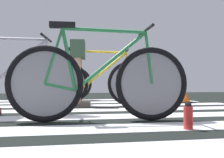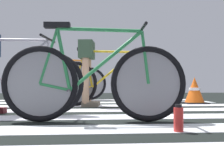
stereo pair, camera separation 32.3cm
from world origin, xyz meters
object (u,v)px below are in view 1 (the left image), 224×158
at_px(bicycle_3_of_4, 98,82).
at_px(traffic_cone, 180,91).
at_px(water_bottle, 188,117).
at_px(cyclist_3_of_4, 78,64).
at_px(bicycle_4_of_4, 52,82).
at_px(cyclist_4_of_4, 36,71).
at_px(bicycle_1_of_4, 99,81).
at_px(bicycle_2_of_4, 6,81).

relative_size(bicycle_3_of_4, traffic_cone, 3.63).
bearing_deg(water_bottle, cyclist_3_of_4, 106.28).
relative_size(bicycle_3_of_4, water_bottle, 8.40).
xyz_separation_m(bicycle_4_of_4, cyclist_4_of_4, (-0.31, -0.02, 0.24)).
bearing_deg(bicycle_1_of_4, bicycle_2_of_4, 147.56).
distance_m(bicycle_3_of_4, water_bottle, 2.42).
bearing_deg(bicycle_1_of_4, water_bottle, -40.70).
bearing_deg(traffic_cone, bicycle_4_of_4, 153.39).
bearing_deg(bicycle_1_of_4, bicycle_4_of_4, 102.02).
bearing_deg(bicycle_4_of_4, bicycle_3_of_4, -69.20).
height_order(bicycle_2_of_4, bicycle_3_of_4, same).
xyz_separation_m(bicycle_2_of_4, cyclist_3_of_4, (0.88, 1.14, 0.29)).
bearing_deg(bicycle_4_of_4, cyclist_4_of_4, -180.00).
distance_m(bicycle_2_of_4, bicycle_3_of_4, 1.62).
bearing_deg(cyclist_4_of_4, water_bottle, -74.13).
height_order(bicycle_1_of_4, cyclist_4_of_4, cyclist_4_of_4).
height_order(bicycle_3_of_4, bicycle_4_of_4, same).
height_order(bicycle_3_of_4, cyclist_4_of_4, cyclist_4_of_4).
bearing_deg(cyclist_3_of_4, bicycle_1_of_4, -80.25).
bearing_deg(traffic_cone, bicycle_3_of_4, -164.56).
xyz_separation_m(bicycle_2_of_4, bicycle_4_of_4, (0.42, 2.74, 0.00)).
xyz_separation_m(bicycle_3_of_4, traffic_cone, (1.61, 0.45, -0.16)).
bearing_deg(cyclist_4_of_4, bicycle_2_of_4, -96.78).
xyz_separation_m(bicycle_3_of_4, water_bottle, (0.40, -2.37, -0.29)).
xyz_separation_m(bicycle_2_of_4, water_bottle, (1.59, -1.28, -0.29)).
height_order(cyclist_4_of_4, traffic_cone, cyclist_4_of_4).
xyz_separation_m(bicycle_3_of_4, bicycle_4_of_4, (-0.78, 1.64, 0.00)).
bearing_deg(bicycle_1_of_4, cyclist_3_of_4, 95.52).
bearing_deg(cyclist_4_of_4, bicycle_4_of_4, 0.00).
height_order(bicycle_2_of_4, traffic_cone, bicycle_2_of_4).
height_order(bicycle_4_of_4, water_bottle, bicycle_4_of_4).
relative_size(bicycle_1_of_4, bicycle_2_of_4, 1.01).
bearing_deg(cyclist_3_of_4, water_bottle, -66.62).
relative_size(water_bottle, traffic_cone, 0.43).
bearing_deg(bicycle_3_of_4, water_bottle, -73.43).
bearing_deg(bicycle_1_of_4, cyclist_4_of_4, 107.08).
bearing_deg(traffic_cone, cyclist_3_of_4, -168.04).
bearing_deg(cyclist_4_of_4, traffic_cone, -27.98).
relative_size(cyclist_3_of_4, cyclist_4_of_4, 1.07).
distance_m(bicycle_1_of_4, traffic_cone, 2.89).
bearing_deg(cyclist_4_of_4, bicycle_1_of_4, -80.29).
height_order(bicycle_4_of_4, traffic_cone, bicycle_4_of_4).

